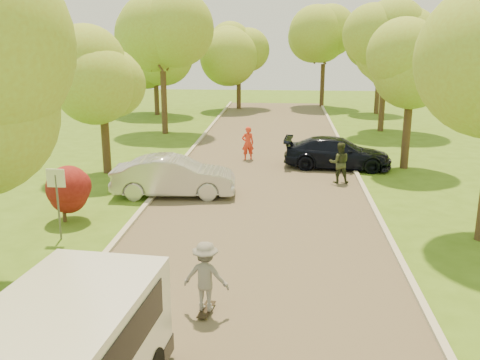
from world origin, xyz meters
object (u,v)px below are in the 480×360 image
(silver_sedan, at_px, (174,176))
(skateboarder, at_px, (206,276))
(person_striped, at_px, (248,143))
(longboard, at_px, (206,310))
(street_sign, at_px, (57,189))
(dark_sedan, at_px, (337,153))
(person_olive, at_px, (339,163))

(silver_sedan, xyz_separation_m, skateboarder, (2.51, -8.80, 0.12))
(silver_sedan, relative_size, person_striped, 2.81)
(longboard, bearing_deg, street_sign, -31.28)
(silver_sedan, xyz_separation_m, person_striped, (2.37, 6.34, 0.06))
(dark_sedan, distance_m, skateboarder, 14.39)
(street_sign, distance_m, person_olive, 11.44)
(dark_sedan, relative_size, skateboarder, 3.10)
(longboard, relative_size, person_olive, 0.48)
(skateboarder, xyz_separation_m, person_striped, (-0.14, 15.14, -0.06))
(silver_sedan, bearing_deg, street_sign, 147.76)
(person_striped, bearing_deg, person_olive, 119.96)
(longboard, xyz_separation_m, skateboarder, (-0.00, 0.00, 0.80))
(street_sign, xyz_separation_m, silver_sedan, (2.50, 4.73, -0.80))
(street_sign, height_order, person_olive, street_sign)
(street_sign, relative_size, person_striped, 1.31)
(street_sign, height_order, skateboarder, street_sign)
(street_sign, xyz_separation_m, longboard, (5.01, -4.06, -1.48))
(longboard, distance_m, person_olive, 11.87)
(person_olive, bearing_deg, dark_sedan, -94.42)
(longboard, bearing_deg, dark_sedan, -98.75)
(street_sign, xyz_separation_m, dark_sedan, (9.10, 9.73, -0.86))
(silver_sedan, xyz_separation_m, person_olive, (6.44, 2.38, 0.09))
(street_sign, relative_size, dark_sedan, 0.45)
(dark_sedan, bearing_deg, person_olive, -178.39)
(street_sign, relative_size, longboard, 2.62)
(street_sign, bearing_deg, longboard, -39.04)
(longboard, relative_size, person_striped, 0.50)
(dark_sedan, bearing_deg, longboard, 168.60)
(longboard, height_order, person_striped, person_striped)
(person_olive, bearing_deg, street_sign, 37.57)
(skateboarder, relative_size, person_striped, 0.95)
(street_sign, height_order, longboard, street_sign)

